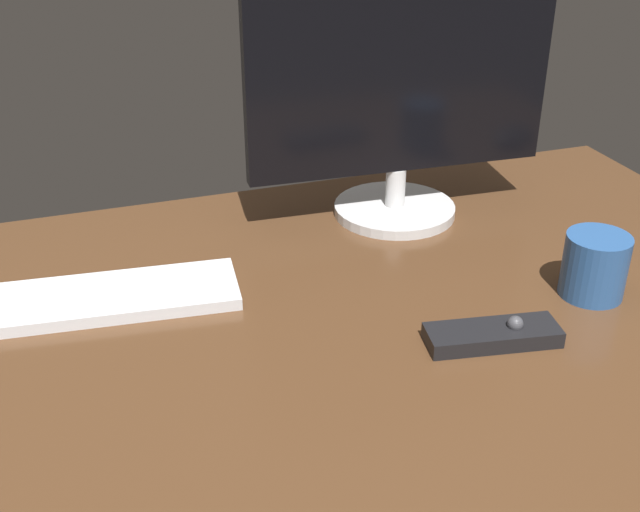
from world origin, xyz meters
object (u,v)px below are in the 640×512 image
(media_remote, at_px, (493,335))
(coffee_mug, at_px, (595,266))
(keyboard, at_px, (69,302))
(monitor, at_px, (401,68))

(media_remote, xyz_separation_m, coffee_mug, (0.18, 0.06, 0.03))
(keyboard, distance_m, media_remote, 0.55)
(monitor, relative_size, media_remote, 2.81)
(media_remote, bearing_deg, monitor, 94.28)
(keyboard, distance_m, coffee_mug, 0.70)
(media_remote, bearing_deg, coffee_mug, 27.51)
(media_remote, height_order, coffee_mug, coffee_mug)
(monitor, height_order, coffee_mug, monitor)
(keyboard, height_order, media_remote, media_remote)
(monitor, relative_size, keyboard, 1.09)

